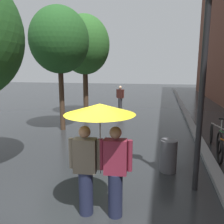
# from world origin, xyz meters

# --- Properties ---
(kerb_strip) EXTENTS (0.30, 36.00, 0.12)m
(kerb_strip) POSITION_xyz_m (3.20, 10.00, 0.06)
(kerb_strip) COLOR slate
(kerb_strip) RESTS_ON ground
(street_tree_1) EXTENTS (2.47, 2.47, 5.21)m
(street_tree_1) POSITION_xyz_m (-2.47, 5.94, 3.82)
(street_tree_1) COLOR #473323
(street_tree_1) RESTS_ON ground
(street_tree_2) EXTENTS (2.83, 2.83, 5.68)m
(street_tree_2) POSITION_xyz_m (-2.62, 9.46, 4.00)
(street_tree_2) COLOR #473323
(street_tree_2) RESTS_ON ground
(couple_under_umbrella) EXTENTS (1.23, 1.23, 2.06)m
(couple_under_umbrella) POSITION_xyz_m (0.79, 0.59, 1.43)
(couple_under_umbrella) COLOR #1E233D
(couple_under_umbrella) RESTS_ON ground
(street_lamp_post) EXTENTS (0.24, 0.24, 4.33)m
(street_lamp_post) POSITION_xyz_m (2.60, 1.90, 2.53)
(street_lamp_post) COLOR black
(street_lamp_post) RESTS_ON ground
(litter_bin) EXTENTS (0.44, 0.44, 0.85)m
(litter_bin) POSITION_xyz_m (2.03, 2.71, 0.42)
(litter_bin) COLOR #4C4C51
(litter_bin) RESTS_ON ground
(pedestrian_walking_midground) EXTENTS (0.55, 0.35, 1.60)m
(pedestrian_walking_midground) POSITION_xyz_m (-0.94, 11.45, 0.81)
(pedestrian_walking_midground) COLOR #2D2D33
(pedestrian_walking_midground) RESTS_ON ground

